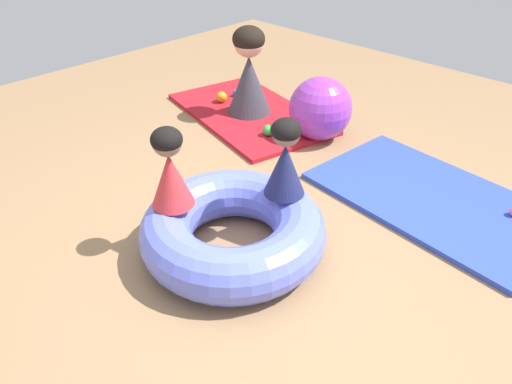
{
  "coord_description": "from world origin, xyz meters",
  "views": [
    {
      "loc": [
        1.57,
        -1.65,
        1.98
      ],
      "look_at": [
        -0.15,
        0.11,
        0.34
      ],
      "focal_mm": 33.95,
      "sensor_mm": 36.0,
      "label": 1
    }
  ],
  "objects_px": {
    "child_in_navy": "(285,158)",
    "play_ball_blue": "(236,93)",
    "play_ball_orange": "(222,97)",
    "exercise_ball_large": "(320,109)",
    "child_in_red": "(170,168)",
    "play_ball_red": "(290,130)",
    "inflatable_cushion": "(233,230)",
    "adult_seated": "(249,72)",
    "play_ball_green": "(268,130)"
  },
  "relations": [
    {
      "from": "child_in_navy",
      "to": "play_ball_blue",
      "type": "bearing_deg",
      "value": -17.05
    },
    {
      "from": "play_ball_orange",
      "to": "exercise_ball_large",
      "type": "relative_size",
      "value": 0.2
    },
    {
      "from": "child_in_red",
      "to": "play_ball_red",
      "type": "bearing_deg",
      "value": -122.49
    },
    {
      "from": "play_ball_red",
      "to": "play_ball_blue",
      "type": "distance_m",
      "value": 1.01
    },
    {
      "from": "play_ball_red",
      "to": "play_ball_orange",
      "type": "height_order",
      "value": "play_ball_orange"
    },
    {
      "from": "inflatable_cushion",
      "to": "play_ball_blue",
      "type": "xyz_separation_m",
      "value": [
        -1.71,
        1.66,
        -0.08
      ]
    },
    {
      "from": "adult_seated",
      "to": "exercise_ball_large",
      "type": "height_order",
      "value": "adult_seated"
    },
    {
      "from": "play_ball_blue",
      "to": "play_ball_orange",
      "type": "xyz_separation_m",
      "value": [
        0.01,
        -0.21,
        0.02
      ]
    },
    {
      "from": "play_ball_green",
      "to": "child_in_navy",
      "type": "bearing_deg",
      "value": -42.92
    },
    {
      "from": "inflatable_cushion",
      "to": "play_ball_green",
      "type": "relative_size",
      "value": 11.59
    },
    {
      "from": "inflatable_cushion",
      "to": "child_in_navy",
      "type": "xyz_separation_m",
      "value": [
        0.1,
        0.34,
        0.4
      ]
    },
    {
      "from": "play_ball_green",
      "to": "exercise_ball_large",
      "type": "height_order",
      "value": "exercise_ball_large"
    },
    {
      "from": "child_in_navy",
      "to": "play_ball_orange",
      "type": "relative_size",
      "value": 4.57
    },
    {
      "from": "inflatable_cushion",
      "to": "play_ball_green",
      "type": "height_order",
      "value": "inflatable_cushion"
    },
    {
      "from": "play_ball_orange",
      "to": "exercise_ball_large",
      "type": "height_order",
      "value": "exercise_ball_large"
    },
    {
      "from": "exercise_ball_large",
      "to": "inflatable_cushion",
      "type": "bearing_deg",
      "value": -70.04
    },
    {
      "from": "play_ball_red",
      "to": "play_ball_green",
      "type": "bearing_deg",
      "value": -133.19
    },
    {
      "from": "play_ball_orange",
      "to": "inflatable_cushion",
      "type": "bearing_deg",
      "value": -40.52
    },
    {
      "from": "play_ball_orange",
      "to": "play_ball_green",
      "type": "bearing_deg",
      "value": -14.1
    },
    {
      "from": "inflatable_cushion",
      "to": "exercise_ball_large",
      "type": "xyz_separation_m",
      "value": [
        -0.58,
        1.58,
        0.11
      ]
    },
    {
      "from": "child_in_navy",
      "to": "play_ball_red",
      "type": "bearing_deg",
      "value": -32.05
    },
    {
      "from": "child_in_red",
      "to": "play_ball_green",
      "type": "bearing_deg",
      "value": -116.58
    },
    {
      "from": "child_in_navy",
      "to": "play_ball_green",
      "type": "bearing_deg",
      "value": -23.96
    },
    {
      "from": "play_ball_red",
      "to": "child_in_red",
      "type": "bearing_deg",
      "value": -74.32
    },
    {
      "from": "exercise_ball_large",
      "to": "play_ball_blue",
      "type": "bearing_deg",
      "value": 176.23
    },
    {
      "from": "play_ball_red",
      "to": "play_ball_orange",
      "type": "distance_m",
      "value": 0.96
    },
    {
      "from": "adult_seated",
      "to": "exercise_ball_large",
      "type": "bearing_deg",
      "value": -114.6
    },
    {
      "from": "adult_seated",
      "to": "play_ball_green",
      "type": "xyz_separation_m",
      "value": [
        0.47,
        -0.24,
        -0.35
      ]
    },
    {
      "from": "child_in_red",
      "to": "play_ball_orange",
      "type": "distance_m",
      "value": 2.23
    },
    {
      "from": "exercise_ball_large",
      "to": "play_ball_orange",
      "type": "bearing_deg",
      "value": -173.29
    },
    {
      "from": "play_ball_blue",
      "to": "play_ball_green",
      "type": "bearing_deg",
      "value": -26.29
    },
    {
      "from": "child_in_red",
      "to": "play_ball_orange",
      "type": "xyz_separation_m",
      "value": [
        -1.41,
        1.66,
        -0.47
      ]
    },
    {
      "from": "child_in_navy",
      "to": "play_ball_green",
      "type": "xyz_separation_m",
      "value": [
        -0.97,
        0.9,
        -0.47
      ]
    },
    {
      "from": "child_in_red",
      "to": "exercise_ball_large",
      "type": "relative_size",
      "value": 0.92
    },
    {
      "from": "play_ball_blue",
      "to": "play_ball_green",
      "type": "distance_m",
      "value": 0.94
    },
    {
      "from": "child_in_navy",
      "to": "play_ball_green",
      "type": "height_order",
      "value": "child_in_navy"
    },
    {
      "from": "child_in_red",
      "to": "play_ball_orange",
      "type": "relative_size",
      "value": 4.6
    },
    {
      "from": "exercise_ball_large",
      "to": "play_ball_green",
      "type": "bearing_deg",
      "value": -130.35
    },
    {
      "from": "child_in_red",
      "to": "play_ball_green",
      "type": "relative_size",
      "value": 5.11
    },
    {
      "from": "play_ball_blue",
      "to": "exercise_ball_large",
      "type": "height_order",
      "value": "exercise_ball_large"
    },
    {
      "from": "play_ball_blue",
      "to": "exercise_ball_large",
      "type": "distance_m",
      "value": 1.15
    },
    {
      "from": "child_in_navy",
      "to": "child_in_red",
      "type": "relative_size",
      "value": 0.99
    },
    {
      "from": "play_ball_red",
      "to": "child_in_navy",
      "type": "bearing_deg",
      "value": -51.01
    },
    {
      "from": "inflatable_cushion",
      "to": "child_in_red",
      "type": "relative_size",
      "value": 2.27
    },
    {
      "from": "play_ball_red",
      "to": "play_ball_orange",
      "type": "relative_size",
      "value": 0.83
    },
    {
      "from": "child_in_navy",
      "to": "child_in_red",
      "type": "xyz_separation_m",
      "value": [
        -0.39,
        -0.55,
        0.0
      ]
    },
    {
      "from": "play_ball_red",
      "to": "exercise_ball_large",
      "type": "height_order",
      "value": "exercise_ball_large"
    },
    {
      "from": "play_ball_blue",
      "to": "play_ball_orange",
      "type": "distance_m",
      "value": 0.21
    },
    {
      "from": "child_in_navy",
      "to": "child_in_red",
      "type": "height_order",
      "value": "child_in_red"
    },
    {
      "from": "play_ball_orange",
      "to": "adult_seated",
      "type": "bearing_deg",
      "value": 5.06
    }
  ]
}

